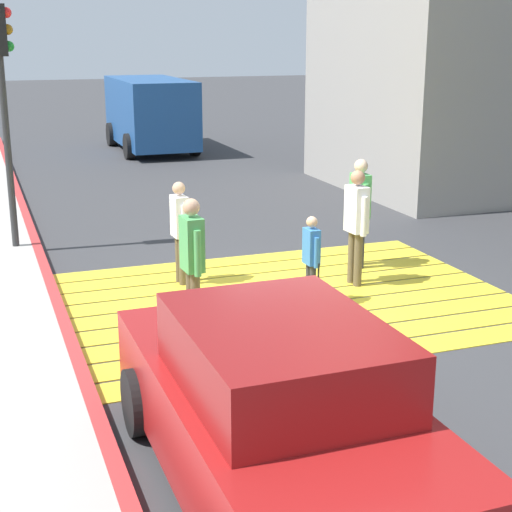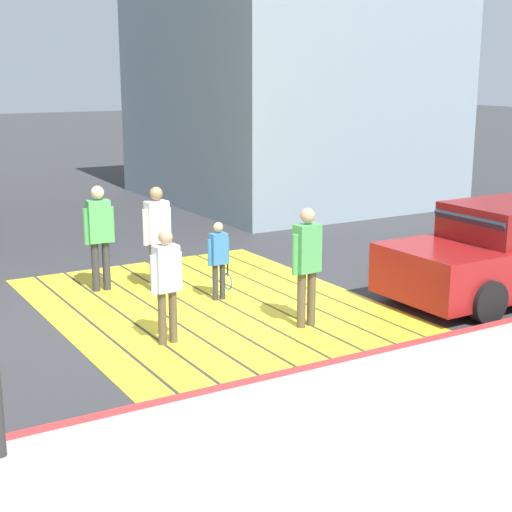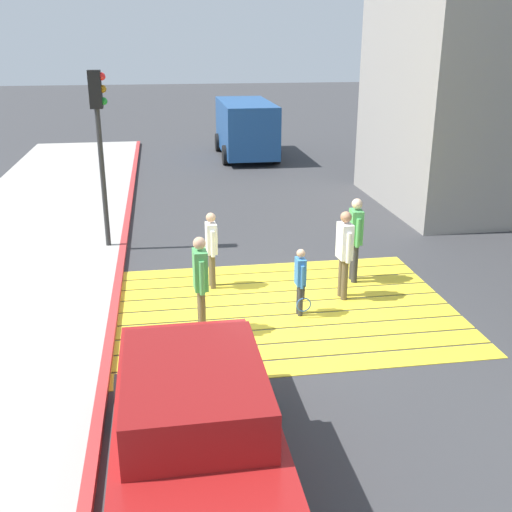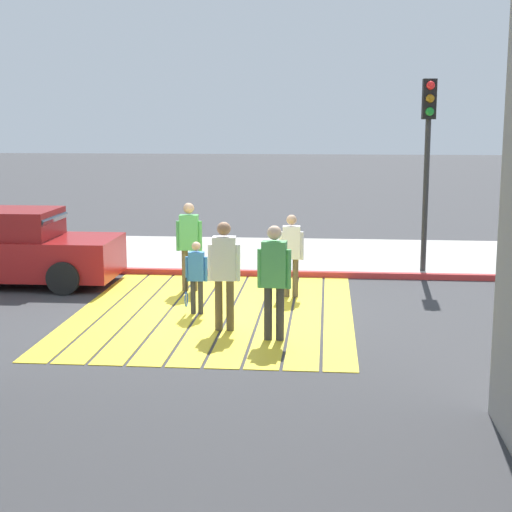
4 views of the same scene
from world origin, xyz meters
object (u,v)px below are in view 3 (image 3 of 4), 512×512
car_parked_near_curb (195,426)px  pedestrian_teen_behind (211,245)px  pedestrian_child_with_racket (300,279)px  van_down_street (246,127)px  pedestrian_adult_side (344,249)px  pedestrian_adult_trailing (355,234)px  traffic_light_corner (99,125)px  pedestrian_adult_lead (201,278)px

car_parked_near_curb → pedestrian_teen_behind: 5.88m
pedestrian_teen_behind → pedestrian_child_with_racket: size_ratio=1.24×
car_parked_near_curb → van_down_street: 20.58m
pedestrian_teen_behind → pedestrian_adult_side: bearing=-21.1°
pedestrian_adult_trailing → traffic_light_corner: bearing=151.2°
traffic_light_corner → pedestrian_teen_behind: (2.28, -2.79, -2.10)m
pedestrian_adult_trailing → pedestrian_teen_behind: (-3.01, 0.13, -0.12)m
car_parked_near_curb → traffic_light_corner: bearing=100.4°
van_down_street → traffic_light_corner: bearing=-113.4°
pedestrian_teen_behind → car_parked_near_curb: bearing=-96.9°
pedestrian_adult_side → pedestrian_child_with_racket: (-1.02, -0.64, -0.31)m
van_down_street → pedestrian_child_with_racket: bearing=-94.5°
van_down_street → pedestrian_teen_behind: van_down_street is taller
pedestrian_adult_lead → pedestrian_child_with_racket: (1.86, 0.45, -0.30)m
traffic_light_corner → pedestrian_teen_behind: traffic_light_corner is taller
pedestrian_adult_trailing → pedestrian_adult_lead: bearing=-150.3°
pedestrian_adult_lead → pedestrian_teen_behind: bearing=79.9°
pedestrian_adult_trailing → pedestrian_adult_side: (-0.49, -0.84, -0.01)m
van_down_street → pedestrian_adult_trailing: 14.58m
car_parked_near_curb → pedestrian_adult_trailing: pedestrian_adult_trailing is taller
car_parked_near_curb → pedestrian_teen_behind: (0.71, 5.83, 0.20)m
traffic_light_corner → pedestrian_adult_lead: 5.58m
pedestrian_adult_trailing → pedestrian_adult_side: bearing=-120.1°
traffic_light_corner → pedestrian_adult_side: traffic_light_corner is taller
van_down_street → car_parked_near_curb: bearing=-99.7°
pedestrian_adult_trailing → pedestrian_teen_behind: 3.01m
van_down_street → pedestrian_adult_side: (-0.25, -15.42, -0.23)m
pedestrian_adult_side → pedestrian_teen_behind: size_ratio=1.11×
car_parked_near_curb → pedestrian_adult_trailing: bearing=57.0°
traffic_light_corner → pedestrian_adult_lead: size_ratio=2.38×
traffic_light_corner → pedestrian_adult_trailing: 6.36m
van_down_street → pedestrian_adult_side: bearing=-90.9°
pedestrian_adult_lead → pedestrian_teen_behind: 2.09m
pedestrian_adult_lead → pedestrian_child_with_racket: bearing=13.5°
traffic_light_corner → pedestrian_child_with_racket: bearing=-49.3°
traffic_light_corner → pedestrian_adult_lead: traffic_light_corner is taller
pedestrian_adult_lead → pedestrian_teen_behind: (0.37, 2.05, -0.10)m
van_down_street → pedestrian_teen_behind: size_ratio=3.23×
van_down_street → pedestrian_teen_behind: bearing=-100.8°
car_parked_near_curb → van_down_street: size_ratio=0.83×
car_parked_near_curb → pedestrian_adult_lead: size_ratio=2.42×
van_down_street → pedestrian_adult_lead: size_ratio=2.93×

